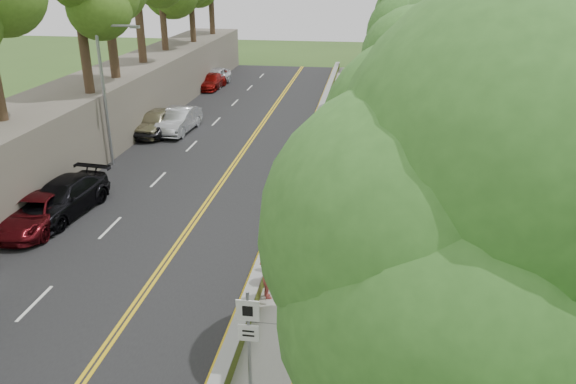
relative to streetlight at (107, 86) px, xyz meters
name	(u,v)px	position (x,y,z in m)	size (l,w,h in m)	color
ground	(238,322)	(10.46, -14.00, -4.64)	(140.00, 140.00, 0.00)	#33511E
road	(206,163)	(5.06, 1.00, -4.62)	(11.20, 66.00, 0.04)	black
sidewalk	(341,170)	(13.01, 1.00, -4.61)	(4.20, 66.00, 0.05)	gray
jersey_barrier	(301,163)	(10.71, 1.00, -4.34)	(0.42, 66.00, 0.60)	#C3EC28
rock_embankment	(72,125)	(-3.04, 1.00, -2.64)	(5.00, 66.00, 4.00)	#595147
chainlink_fence	(380,155)	(15.11, 1.00, -3.64)	(0.04, 66.00, 2.00)	slate
trees_fenceside	(434,46)	(17.46, 1.00, 2.36)	(7.00, 66.00, 14.00)	#43812F
streetlight	(107,86)	(0.00, 0.00, 0.00)	(2.52, 0.22, 8.00)	gray
signpost	(248,331)	(11.51, -17.02, -2.68)	(0.62, 0.09, 3.10)	gray
construction_barrel	(373,148)	(14.76, 3.59, -4.08)	(0.62, 0.62, 1.03)	#F16200
concrete_block	(333,341)	(13.66, -15.11, -4.22)	(1.11, 0.84, 0.74)	gray
car_2	(36,213)	(0.09, -8.40, -3.92)	(2.27, 4.92, 1.37)	#540C12
car_3	(63,198)	(0.55, -6.89, -3.80)	(2.25, 5.53, 1.60)	black
car_4	(156,122)	(0.10, 6.37, -3.76)	(1.98, 4.93, 1.68)	tan
car_5	(179,120)	(1.46, 7.00, -3.78)	(1.74, 4.98, 1.64)	silver
car_6	(153,124)	(-0.14, 6.31, -3.89)	(2.34, 5.08, 1.41)	black
car_7	(211,81)	(-0.14, 21.12, -3.93)	(1.88, 4.63, 1.34)	maroon
car_8	(216,77)	(-0.14, 22.61, -3.78)	(1.94, 4.83, 1.64)	silver
painter_0	(297,195)	(11.21, -4.94, -3.79)	(0.78, 0.51, 1.60)	orange
painter_1	(273,265)	(11.21, -11.59, -3.79)	(0.58, 0.38, 1.60)	white
painter_2	(309,202)	(11.91, -5.93, -3.71)	(0.86, 0.67, 1.77)	black
painter_3	(268,278)	(11.21, -12.47, -3.80)	(1.02, 0.59, 1.58)	brown
person_far	(354,109)	(13.26, 11.87, -3.73)	(1.01, 0.42, 1.72)	black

